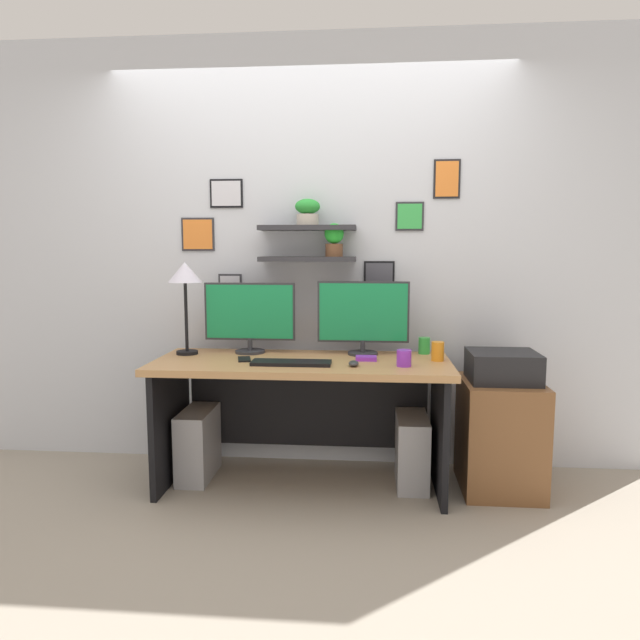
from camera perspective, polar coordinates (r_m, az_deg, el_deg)
ground_plane at (r=3.53m, az=-1.76°, el=-16.05°), size 8.00×8.00×0.00m
back_wall_assembly at (r=3.68m, az=-1.03°, el=6.59°), size 4.40×0.24×2.70m
desk at (r=3.41m, az=-1.68°, el=-7.26°), size 1.70×0.68×0.75m
monitor_left at (r=3.54m, az=-6.98°, el=0.46°), size 0.56×0.18×0.43m
monitor_right at (r=3.46m, az=4.30°, el=0.42°), size 0.55×0.18×0.44m
keyboard at (r=3.19m, az=-2.86°, el=-4.26°), size 0.44×0.14×0.02m
computer_mouse at (r=3.14m, az=3.35°, el=-4.32°), size 0.06×0.09×0.03m
desk_lamp at (r=3.54m, az=-13.24°, el=4.02°), size 0.20×0.20×0.56m
cell_phone at (r=3.34m, az=-7.52°, el=-3.87°), size 0.10×0.15×0.01m
coffee_mug at (r=3.16m, az=8.33°, el=-3.76°), size 0.08×0.08×0.09m
pen_cup at (r=3.56m, az=10.30°, el=-2.51°), size 0.07×0.07×0.10m
scissors_tray at (r=3.31m, az=4.60°, el=-3.80°), size 0.12×0.08×0.02m
water_cup at (r=3.35m, az=11.59°, el=-3.06°), size 0.07×0.07×0.11m
drawer_cabinet at (r=3.53m, az=17.41°, el=-10.85°), size 0.44×0.50×0.64m
printer at (r=3.43m, az=17.66°, el=-4.42°), size 0.38×0.34×0.17m
computer_tower_left at (r=3.65m, az=-12.00°, el=-11.92°), size 0.18×0.40×0.42m
computer_tower_right at (r=3.51m, az=9.09°, el=-12.65°), size 0.18×0.40×0.41m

